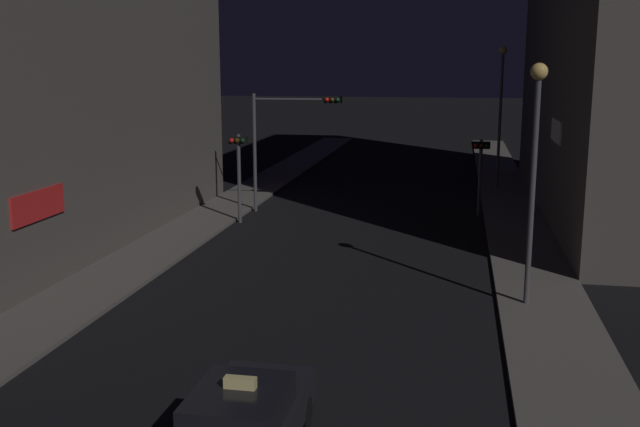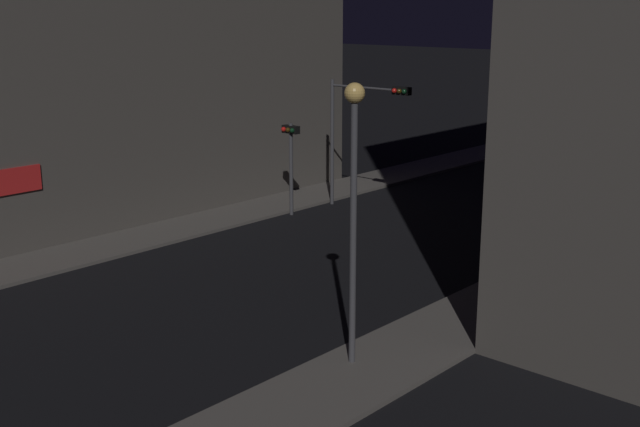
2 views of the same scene
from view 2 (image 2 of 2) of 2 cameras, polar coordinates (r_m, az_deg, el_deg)
name	(u,v)px [view 2 (image 2 of 2)]	position (r m, az deg, el deg)	size (l,w,h in m)	color
sidewalk_left	(344,188)	(39.17, 1.72, 1.84)	(2.67, 63.80, 0.12)	#5B5651
sidewalk_right	(619,240)	(32.37, 20.37, -1.78)	(2.67, 63.80, 0.12)	#5B5651
building_facade_left	(65,29)	(34.77, -17.59, 12.31)	(7.71, 25.50, 15.40)	#514C47
traffic_light_overhead	(359,118)	(34.45, 2.80, 6.74)	(4.19, 0.42, 5.55)	#47474C
traffic_light_left_kerb	(291,150)	(33.71, -2.09, 4.50)	(0.80, 0.42, 3.90)	#47474C
traffic_light_right_kerb	(563,178)	(30.78, 16.77, 2.45)	(0.80, 0.42, 3.51)	#47474C
street_lamp_near_block	(354,181)	(18.74, 2.40, 2.28)	(0.48, 0.48, 6.81)	#47474C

